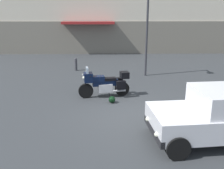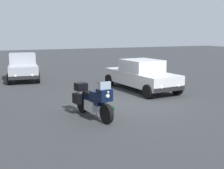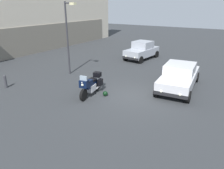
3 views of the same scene
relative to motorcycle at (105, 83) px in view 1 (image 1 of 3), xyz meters
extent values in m
plane|color=#2D3033|center=(1.12, -1.98, -0.62)|extent=(80.00, 80.00, 0.00)
cube|color=#6D675C|center=(1.12, 11.54, 0.78)|extent=(33.62, 0.12, 2.80)
cube|color=maroon|center=(-1.43, 11.11, 2.08)|extent=(4.40, 1.10, 0.20)
cylinder|color=black|center=(-0.84, -0.15, -0.30)|extent=(0.65, 0.25, 0.64)
cylinder|color=black|center=(0.75, 0.13, -0.30)|extent=(0.65, 0.25, 0.64)
cylinder|color=#B7B7BC|center=(-0.82, -0.14, 0.13)|extent=(0.33, 0.13, 0.68)
cube|color=#B7B7BC|center=(-0.01, 0.00, -0.20)|extent=(0.66, 0.50, 0.36)
cube|color=black|center=(-0.01, 0.00, 0.04)|extent=(1.13, 0.47, 0.28)
cube|color=black|center=(-0.30, -0.05, 0.22)|extent=(0.57, 0.42, 0.24)
cube|color=black|center=(0.19, 0.04, 0.18)|extent=(0.60, 0.39, 0.12)
cube|color=black|center=(-0.72, -0.13, 0.30)|extent=(0.43, 0.50, 0.40)
cube|color=#8C9EAD|center=(-0.76, -0.13, 0.60)|extent=(0.15, 0.41, 0.28)
sphere|color=#EAEACC|center=(-0.90, -0.16, 0.30)|extent=(0.14, 0.14, 0.14)
cylinder|color=black|center=(-0.65, -0.11, 0.40)|extent=(0.15, 0.62, 0.04)
cylinder|color=#B7B7BC|center=(0.62, -0.09, -0.32)|extent=(0.56, 0.18, 0.09)
cube|color=black|center=(0.68, -0.16, -0.04)|extent=(0.43, 0.27, 0.36)
cube|color=black|center=(0.59, 0.39, -0.04)|extent=(0.43, 0.27, 0.36)
cube|color=black|center=(0.85, 0.15, 0.33)|extent=(0.42, 0.46, 0.28)
cylinder|color=black|center=(0.17, -0.15, -0.47)|extent=(0.05, 0.13, 0.29)
sphere|color=black|center=(0.28, -0.79, -0.48)|extent=(0.28, 0.28, 0.28)
cube|color=#8C9EAD|center=(2.62, -4.01, 0.64)|extent=(0.19, 1.50, 0.51)
cube|color=black|center=(1.38, -4.12, -0.20)|extent=(0.27, 1.76, 0.20)
cylinder|color=black|center=(1.84, -4.92, -0.30)|extent=(0.66, 0.27, 0.64)
cylinder|color=black|center=(1.70, -3.25, -0.30)|extent=(0.66, 0.27, 0.64)
sphere|color=silver|center=(1.37, -4.60, -0.08)|extent=(0.14, 0.14, 0.14)
sphere|color=silver|center=(1.28, -3.64, -0.08)|extent=(0.14, 0.14, 0.14)
cylinder|color=#2D2D33|center=(2.35, 3.74, 1.89)|extent=(0.12, 0.12, 5.01)
cylinder|color=#333338|center=(-1.87, 5.12, -0.25)|extent=(0.16, 0.16, 0.74)
sphere|color=#333338|center=(-1.87, 5.12, 0.12)|extent=(0.16, 0.16, 0.16)
camera|label=1|loc=(0.04, -10.49, 3.03)|focal=40.11mm
camera|label=2|loc=(-9.27, 3.43, 2.31)|focal=46.99mm
camera|label=3|loc=(-8.90, -6.92, 4.21)|focal=34.37mm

